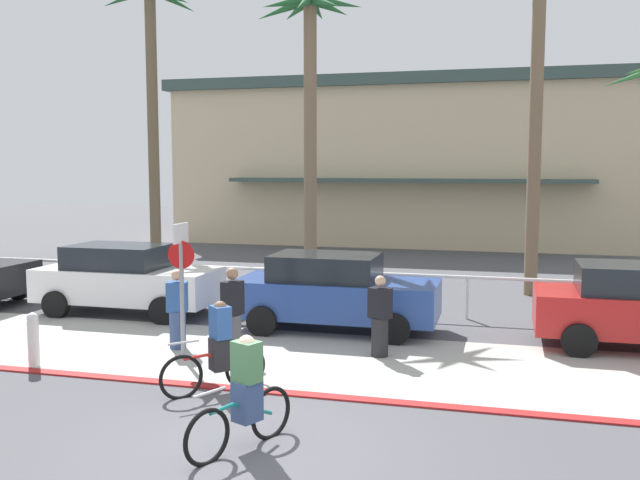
{
  "coord_description": "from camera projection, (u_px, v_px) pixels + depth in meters",
  "views": [
    {
      "loc": [
        3.16,
        -8.06,
        3.61
      ],
      "look_at": [
        -0.57,
        6.0,
        2.06
      ],
      "focal_mm": 39.15,
      "sensor_mm": 36.0,
      "label": 1
    }
  ],
  "objects": [
    {
      "name": "car_white_1",
      "position": [
        126.0,
        278.0,
        17.03
      ],
      "size": [
        4.4,
        2.02,
        1.69
      ],
      "color": "white",
      "rests_on": "ground"
    },
    {
      "name": "curb_paint",
      "position": [
        294.0,
        393.0,
        11.05
      ],
      "size": [
        44.0,
        0.24,
        0.03
      ],
      "primitive_type": "cube",
      "color": "maroon",
      "rests_on": "ground"
    },
    {
      "name": "cyclist_teal_0",
      "position": [
        244.0,
        395.0,
        8.88
      ],
      "size": [
        0.85,
        1.66,
        1.5
      ],
      "color": "black",
      "rests_on": "ground"
    },
    {
      "name": "stop_sign_bike_lane",
      "position": [
        182.0,
        271.0,
        12.84
      ],
      "size": [
        0.52,
        0.56,
        2.56
      ],
      "color": "gray",
      "rests_on": "ground"
    },
    {
      "name": "pedestrian_1",
      "position": [
        380.0,
        320.0,
        13.14
      ],
      "size": [
        0.47,
        0.43,
        1.56
      ],
      "color": "#232326",
      "rests_on": "ground"
    },
    {
      "name": "palm_tree_3",
      "position": [
        536.0,
        30.0,
        18.88
      ],
      "size": [
        3.18,
        3.35,
        9.91
      ],
      "color": "#756047",
      "rests_on": "ground"
    },
    {
      "name": "bollard_2",
      "position": [
        33.0,
        339.0,
        12.49
      ],
      "size": [
        0.2,
        0.2,
        1.0
      ],
      "color": "white",
      "rests_on": "ground"
    },
    {
      "name": "ground_plane",
      "position": [
        379.0,
        302.0,
        18.55
      ],
      "size": [
        80.0,
        80.0,
        0.0
      ],
      "primitive_type": "plane",
      "color": "#4C4C51"
    },
    {
      "name": "palm_tree_2",
      "position": [
        310.0,
        74.0,
        19.14
      ],
      "size": [
        3.05,
        2.68,
        8.28
      ],
      "color": "#756047",
      "rests_on": "ground"
    },
    {
      "name": "palm_tree_1",
      "position": [
        152.0,
        71.0,
        22.76
      ],
      "size": [
        3.16,
        3.36,
        9.45
      ],
      "color": "brown",
      "rests_on": "ground"
    },
    {
      "name": "pedestrian_0",
      "position": [
        177.0,
        313.0,
        13.72
      ],
      "size": [
        0.46,
        0.4,
        1.58
      ],
      "color": "#384C7A",
      "rests_on": "ground"
    },
    {
      "name": "car_blue_2",
      "position": [
        334.0,
        292.0,
        15.25
      ],
      "size": [
        4.4,
        2.02,
        1.69
      ],
      "color": "#284793",
      "rests_on": "ground"
    },
    {
      "name": "building_backdrop",
      "position": [
        417.0,
        162.0,
        33.82
      ],
      "size": [
        22.59,
        9.5,
        7.57
      ],
      "color": "beige",
      "rests_on": "ground"
    },
    {
      "name": "sidewalk_strip",
      "position": [
        325.0,
        360.0,
        12.97
      ],
      "size": [
        44.0,
        4.0,
        0.02
      ],
      "primitive_type": "cube",
      "color": "#ADAAA0",
      "rests_on": "ground"
    },
    {
      "name": "rail_fence",
      "position": [
        369.0,
        280.0,
        17.02
      ],
      "size": [
        23.7,
        0.08,
        1.04
      ],
      "color": "white",
      "rests_on": "ground"
    },
    {
      "name": "pedestrian_2",
      "position": [
        233.0,
        316.0,
        13.06
      ],
      "size": [
        0.4,
        0.46,
        1.73
      ],
      "color": "#4C4C51",
      "rests_on": "ground"
    },
    {
      "name": "cyclist_red_1",
      "position": [
        218.0,
        349.0,
        11.13
      ],
      "size": [
        1.3,
        1.35,
        1.5
      ],
      "color": "black",
      "rests_on": "ground"
    }
  ]
}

